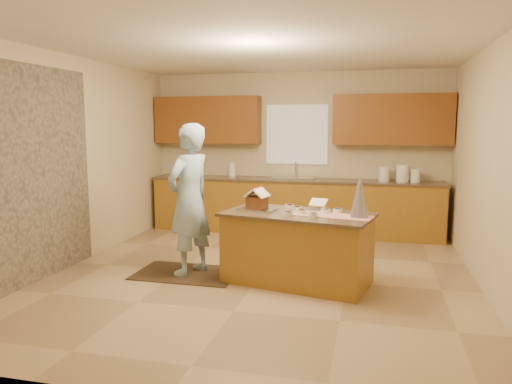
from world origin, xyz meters
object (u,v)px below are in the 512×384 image
island_base (297,249)px  gingerbread_house (257,201)px  boy (189,200)px  tinsel_tree (360,195)px

island_base → gingerbread_house: 0.73m
island_base → boy: bearing=-168.4°
island_base → tinsel_tree: 0.97m
tinsel_tree → gingerbread_house: (-1.18, 0.15, -0.13)m
island_base → tinsel_tree: size_ratio=3.27×
island_base → boy: (-1.31, 0.00, 0.53)m
island_base → gingerbread_house: gingerbread_house is taller
boy → gingerbread_house: size_ratio=6.21×
boy → island_base: bearing=110.7°
boy → gingerbread_house: boy is taller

